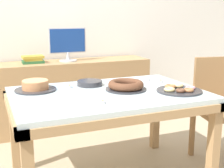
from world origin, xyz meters
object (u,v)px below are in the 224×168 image
chair (219,105)px  pastry_platter (179,90)px  plate_stack (90,83)px  cake_golden_bundt (126,85)px  tealight_centre (69,86)px  tealight_near_cakes (161,81)px  cake_chocolate_round (35,86)px  computer_monitor (68,45)px  tealight_left_edge (148,79)px  tealight_right_edge (103,102)px  book_stack (33,59)px

chair → pastry_platter: 0.63m
plate_stack → cake_golden_bundt: bearing=-50.5°
tealight_centre → tealight_near_cakes: bearing=-7.4°
chair → tealight_centre: 1.35m
chair → cake_golden_bundt: bearing=178.2°
cake_chocolate_round → pastry_platter: cake_chocolate_round is taller
computer_monitor → tealight_near_cakes: 1.30m
computer_monitor → tealight_left_edge: computer_monitor is taller
chair → tealight_near_cakes: size_ratio=23.50×
cake_chocolate_round → tealight_right_edge: bearing=-56.5°
tealight_left_edge → tealight_near_cakes: (0.06, -0.11, 0.00)m
book_stack → tealight_centre: (0.12, -1.07, -0.08)m
tealight_left_edge → tealight_right_edge: same height
plate_stack → chair: bearing=-14.2°
book_stack → cake_chocolate_round: bearing=-97.6°
tealight_right_edge → tealight_centre: same height
chair → book_stack: 1.98m
computer_monitor → cake_chocolate_round: size_ratio=1.33×
tealight_centre → tealight_left_edge: bearing=0.7°
cake_golden_bundt → computer_monitor: bearing=95.2°
chair → book_stack: (-1.43, 1.34, 0.31)m
plate_stack → tealight_left_edge: bearing=-0.6°
book_stack → tealight_left_edge: 1.36m
tealight_left_edge → book_stack: bearing=128.6°
book_stack → plate_stack: size_ratio=1.11×
computer_monitor → plate_stack: computer_monitor is taller
cake_golden_bundt → tealight_centre: size_ratio=7.99×
pastry_platter → tealight_right_edge: size_ratio=8.64×
tealight_centre → computer_monitor: bearing=75.8°
chair → tealight_left_edge: bearing=154.3°
chair → pastry_platter: (-0.56, -0.18, 0.23)m
pastry_platter → plate_stack: pastry_platter is taller
chair → plate_stack: (-1.12, 0.28, 0.23)m
computer_monitor → tealight_right_edge: size_ratio=10.60×
computer_monitor → cake_golden_bundt: (0.12, -1.31, -0.21)m
cake_chocolate_round → cake_golden_bundt: (0.66, -0.25, 0.00)m
book_stack → tealight_right_edge: 1.62m
book_stack → tealight_near_cakes: bearing=-52.2°
computer_monitor → tealight_centre: bearing=-104.2°
cake_chocolate_round → pastry_platter: (1.01, -0.45, -0.02)m
tealight_left_edge → computer_monitor: bearing=113.1°
cake_chocolate_round → tealight_left_edge: bearing=0.1°
cake_golden_bundt → tealight_centre: 0.46m
cake_golden_bundt → plate_stack: bearing=129.5°
cake_golden_bundt → tealight_right_edge: cake_golden_bundt is taller
book_stack → cake_chocolate_round: 1.08m
computer_monitor → pastry_platter: bearing=-72.6°
cake_chocolate_round → tealight_near_cakes: bearing=-6.0°
cake_golden_bundt → tealight_right_edge: bearing=-136.2°
cake_chocolate_round → plate_stack: size_ratio=1.52×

